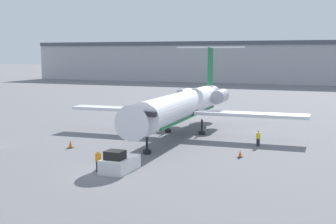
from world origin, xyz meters
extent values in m
plane|color=slate|center=(0.00, 0.00, 0.00)|extent=(600.00, 600.00, 0.00)
cube|color=#B2B2B7|center=(0.00, 120.00, 6.05)|extent=(180.00, 16.00, 12.11)
cube|color=#4C515B|center=(0.00, 120.00, 12.71)|extent=(180.00, 16.80, 1.20)
cylinder|color=white|center=(-0.56, 17.94, 3.43)|extent=(4.19, 22.79, 3.27)
cone|color=white|center=(-0.05, 5.31, 3.43)|extent=(3.38, 2.75, 3.27)
cube|color=black|center=(-0.10, 6.35, 4.00)|extent=(2.81, 0.81, 0.44)
cone|color=white|center=(-1.10, 31.07, 3.43)|extent=(3.09, 3.72, 2.94)
cube|color=#19723F|center=(-0.56, 17.94, 2.36)|extent=(3.77, 20.51, 0.20)
cube|color=white|center=(7.34, 19.40, 2.69)|extent=(12.73, 2.86, 0.36)
cube|color=white|center=(-8.56, 18.76, 2.69)|extent=(12.73, 2.86, 0.36)
cylinder|color=#ADADB7|center=(1.48, 27.56, 3.84)|extent=(1.92, 3.50, 1.78)
cylinder|color=#ADADB7|center=(-3.39, 27.36, 3.84)|extent=(1.92, 3.50, 1.78)
cube|color=#19723F|center=(-1.13, 31.79, 7.70)|extent=(0.33, 2.21, 5.28)
cube|color=white|center=(-1.13, 31.79, 10.35)|extent=(9.57, 2.18, 0.20)
cylinder|color=black|center=(-0.15, 7.61, 0.90)|extent=(0.24, 0.24, 1.79)
cylinder|color=black|center=(-0.15, 7.61, 0.20)|extent=(0.80, 0.80, 0.40)
cylinder|color=black|center=(-2.76, 19.59, 0.90)|extent=(0.24, 0.24, 1.79)
cylinder|color=black|center=(-2.76, 19.59, 0.20)|extent=(0.80, 0.80, 0.40)
cylinder|color=black|center=(1.49, 19.76, 0.90)|extent=(0.24, 0.24, 1.79)
cylinder|color=black|center=(1.49, 19.76, 0.20)|extent=(0.80, 0.80, 0.40)
cube|color=silver|center=(0.52, 0.76, 0.58)|extent=(2.06, 3.61, 1.15)
cube|color=black|center=(0.52, -0.03, 1.50)|extent=(1.44, 1.30, 0.70)
cube|color=black|center=(0.52, 2.49, 0.40)|extent=(1.86, 0.30, 0.69)
cube|color=#232838|center=(-1.03, -0.01, 0.42)|extent=(0.32, 0.20, 0.85)
cube|color=orange|center=(-1.03, -0.01, 1.18)|extent=(0.40, 0.24, 0.67)
sphere|color=tan|center=(-1.03, -0.01, 1.64)|extent=(0.25, 0.25, 0.25)
cube|color=#232838|center=(9.00, 15.19, 0.39)|extent=(0.32, 0.20, 0.78)
cube|color=yellow|center=(9.00, 15.19, 1.09)|extent=(0.40, 0.24, 0.62)
sphere|color=tan|center=(9.00, 15.19, 1.52)|extent=(0.23, 0.23, 0.23)
cube|color=black|center=(-8.46, 7.25, 0.02)|extent=(0.56, 0.56, 0.04)
cone|color=orange|center=(-8.46, 7.25, 0.42)|extent=(0.40, 0.40, 0.76)
cube|color=black|center=(8.46, 9.36, 0.02)|extent=(0.50, 0.50, 0.04)
cone|color=orange|center=(8.46, 9.36, 0.36)|extent=(0.36, 0.36, 0.64)
camera|label=1|loc=(17.86, -32.25, 9.54)|focal=50.00mm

